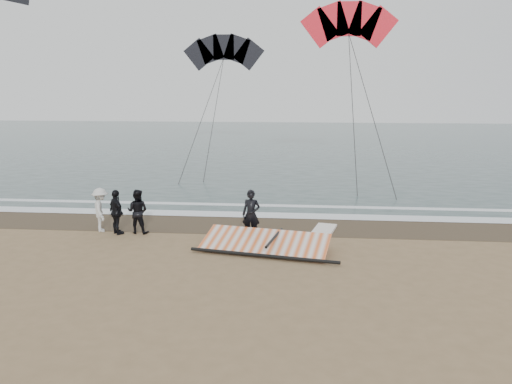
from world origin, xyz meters
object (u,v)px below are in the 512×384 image
(sail_rig, at_px, (263,244))
(board_white, at_px, (305,245))
(board_cream, at_px, (321,234))
(man_main, at_px, (251,214))

(sail_rig, bearing_deg, board_white, 16.89)
(board_white, distance_m, board_cream, 1.37)
(man_main, xyz_separation_m, board_white, (1.88, -0.76, -0.81))
(man_main, distance_m, board_white, 2.18)
(man_main, height_order, board_cream, man_main)
(man_main, bearing_deg, board_white, -15.93)
(board_white, height_order, sail_rig, sail_rig)
(board_cream, distance_m, sail_rig, 2.55)
(board_white, xyz_separation_m, sail_rig, (-1.37, -0.42, 0.15))
(board_white, bearing_deg, man_main, 144.33)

